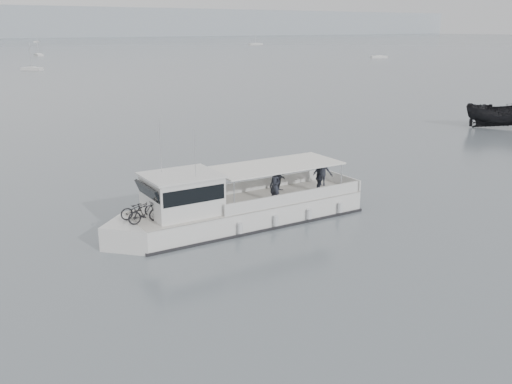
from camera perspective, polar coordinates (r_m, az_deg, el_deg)
ground at (r=34.16m, az=-1.30°, el=-0.99°), size 1400.00×1400.00×0.00m
tour_boat at (r=29.75m, az=-2.87°, el=-1.62°), size 14.62×4.57×6.09m
dark_motorboat at (r=64.35m, az=23.30°, el=7.11°), size 6.94×6.84×2.73m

